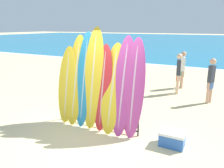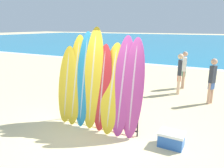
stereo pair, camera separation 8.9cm
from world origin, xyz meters
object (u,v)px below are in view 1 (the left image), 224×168
(surfboard_slot_1, at_px, (76,80))
(surfboard_slot_4, at_px, (103,88))
(surfboard_slot_0, at_px, (67,85))
(surfboard_slot_6, at_px, (123,86))
(surfboard_slot_3, at_px, (93,79))
(surfboard_slot_2, at_px, (84,80))
(person_far_left, at_px, (183,68))
(surfboard_slot_7, at_px, (134,89))
(surfboard_slot_5, at_px, (113,89))
(person_near_water, at_px, (211,79))
(surfboard_rack, at_px, (98,108))
(cooler_box, at_px, (172,139))
(person_mid_beach, at_px, (178,72))

(surfboard_slot_1, height_order, surfboard_slot_4, surfboard_slot_1)
(surfboard_slot_0, relative_size, surfboard_slot_6, 0.87)
(surfboard_slot_3, bearing_deg, surfboard_slot_0, -177.22)
(surfboard_slot_2, relative_size, person_far_left, 1.57)
(surfboard_slot_1, bearing_deg, surfboard_slot_7, -0.87)
(surfboard_slot_2, xyz_separation_m, surfboard_slot_4, (0.58, -0.03, -0.15))
(surfboard_slot_5, bearing_deg, person_near_water, 58.84)
(surfboard_rack, xyz_separation_m, person_near_water, (2.46, 3.38, 0.34))
(surfboard_slot_2, distance_m, cooler_box, 2.61)
(surfboard_slot_3, bearing_deg, cooler_box, -2.56)
(surfboard_rack, height_order, cooler_box, surfboard_rack)
(person_near_water, height_order, person_mid_beach, person_mid_beach)
(person_near_water, bearing_deg, surfboard_slot_0, 161.38)
(surfboard_slot_4, bearing_deg, person_near_water, 55.68)
(surfboard_slot_3, relative_size, person_far_left, 1.64)
(person_near_water, distance_m, cooler_box, 3.55)
(surfboard_slot_6, height_order, cooler_box, surfboard_slot_6)
(surfboard_rack, bearing_deg, person_near_water, 53.95)
(surfboard_slot_1, distance_m, surfboard_slot_4, 0.86)
(surfboard_slot_0, distance_m, cooler_box, 3.06)
(cooler_box, bearing_deg, surfboard_slot_7, 176.02)
(surfboard_rack, distance_m, person_far_left, 5.12)
(surfboard_slot_0, height_order, surfboard_slot_7, surfboard_slot_7)
(surfboard_slot_2, relative_size, surfboard_slot_5, 1.12)
(surfboard_slot_4, distance_m, person_far_left, 5.08)
(surfboard_slot_3, distance_m, person_far_left, 5.13)
(surfboard_slot_4, bearing_deg, surfboard_slot_3, 174.10)
(surfboard_slot_1, distance_m, person_mid_beach, 4.45)
(surfboard_slot_6, xyz_separation_m, person_far_left, (0.55, 4.92, -0.34))
(person_near_water, xyz_separation_m, cooler_box, (-0.51, -3.45, -0.69))
(surfboard_slot_2, bearing_deg, surfboard_rack, -4.11)
(surfboard_slot_2, bearing_deg, surfboard_slot_3, 0.14)
(surfboard_slot_3, distance_m, surfboard_slot_7, 1.14)
(surfboard_slot_6, xyz_separation_m, surfboard_slot_7, (0.29, -0.02, -0.02))
(surfboard_slot_0, bearing_deg, surfboard_slot_5, 0.86)
(person_mid_beach, bearing_deg, person_far_left, -12.46)
(surfboard_rack, xyz_separation_m, surfboard_slot_6, (0.70, 0.03, 0.68))
(surfboard_slot_1, relative_size, surfboard_slot_6, 1.00)
(surfboard_slot_2, bearing_deg, person_far_left, 71.18)
(surfboard_slot_0, xyz_separation_m, surfboard_slot_4, (1.13, 0.01, 0.05))
(surfboard_slot_3, relative_size, surfboard_slot_7, 1.10)
(surfboard_slot_1, relative_size, person_far_left, 1.51)
(surfboard_slot_2, bearing_deg, surfboard_slot_6, -0.12)
(surfboard_slot_3, bearing_deg, person_near_water, 52.12)
(surfboard_slot_6, xyz_separation_m, cooler_box, (1.26, -0.09, -1.03))
(surfboard_slot_2, xyz_separation_m, surfboard_slot_6, (1.12, -0.00, -0.04))
(surfboard_slot_0, bearing_deg, person_near_water, 44.64)
(surfboard_slot_0, height_order, surfboard_slot_2, surfboard_slot_2)
(surfboard_rack, height_order, surfboard_slot_5, surfboard_slot_5)
(surfboard_slot_5, bearing_deg, cooler_box, -2.79)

